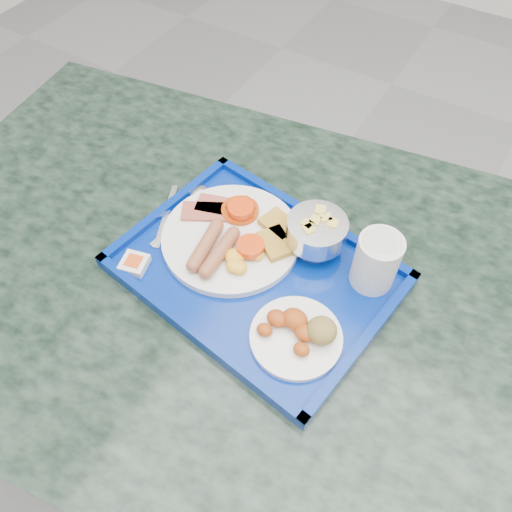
{
  "coord_description": "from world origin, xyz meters",
  "views": [
    {
      "loc": [
        -0.09,
        -0.34,
        1.57
      ],
      "look_at": [
        -0.36,
        0.1,
        0.89
      ],
      "focal_mm": 35.0,
      "sensor_mm": 36.0,
      "label": 1
    }
  ],
  "objects_px": {
    "main_plate": "(234,237)",
    "fruit_bowl": "(317,231)",
    "juice_cup": "(377,260)",
    "table": "(234,328)",
    "tray": "(256,271)",
    "bread_plate": "(300,333)"
  },
  "relations": [
    {
      "from": "main_plate",
      "to": "fruit_bowl",
      "type": "bearing_deg",
      "value": 25.54
    },
    {
      "from": "main_plate",
      "to": "juice_cup",
      "type": "distance_m",
      "value": 0.26
    },
    {
      "from": "table",
      "to": "juice_cup",
      "type": "relative_size",
      "value": 13.74
    },
    {
      "from": "tray",
      "to": "main_plate",
      "type": "relative_size",
      "value": 2.0
    },
    {
      "from": "tray",
      "to": "juice_cup",
      "type": "xyz_separation_m",
      "value": [
        0.18,
        0.09,
        0.06
      ]
    },
    {
      "from": "bread_plate",
      "to": "main_plate",
      "type": "bearing_deg",
      "value": 150.42
    },
    {
      "from": "tray",
      "to": "bread_plate",
      "type": "distance_m",
      "value": 0.15
    },
    {
      "from": "fruit_bowl",
      "to": "table",
      "type": "bearing_deg",
      "value": -133.77
    },
    {
      "from": "tray",
      "to": "juice_cup",
      "type": "height_order",
      "value": "juice_cup"
    },
    {
      "from": "table",
      "to": "fruit_bowl",
      "type": "relative_size",
      "value": 13.46
    },
    {
      "from": "table",
      "to": "fruit_bowl",
      "type": "bearing_deg",
      "value": 46.23
    },
    {
      "from": "fruit_bowl",
      "to": "juice_cup",
      "type": "xyz_separation_m",
      "value": [
        0.12,
        -0.01,
        0.01
      ]
    },
    {
      "from": "tray",
      "to": "main_plate",
      "type": "distance_m",
      "value": 0.08
    },
    {
      "from": "tray",
      "to": "juice_cup",
      "type": "relative_size",
      "value": 4.87
    },
    {
      "from": "fruit_bowl",
      "to": "juice_cup",
      "type": "relative_size",
      "value": 1.02
    },
    {
      "from": "tray",
      "to": "main_plate",
      "type": "bearing_deg",
      "value": 153.93
    },
    {
      "from": "table",
      "to": "juice_cup",
      "type": "distance_m",
      "value": 0.38
    },
    {
      "from": "main_plate",
      "to": "fruit_bowl",
      "type": "distance_m",
      "value": 0.15
    },
    {
      "from": "table",
      "to": "main_plate",
      "type": "height_order",
      "value": "main_plate"
    },
    {
      "from": "tray",
      "to": "table",
      "type": "bearing_deg",
      "value": -157.3
    },
    {
      "from": "tray",
      "to": "bread_plate",
      "type": "relative_size",
      "value": 3.42
    },
    {
      "from": "main_plate",
      "to": "bread_plate",
      "type": "relative_size",
      "value": 1.71
    }
  ]
}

